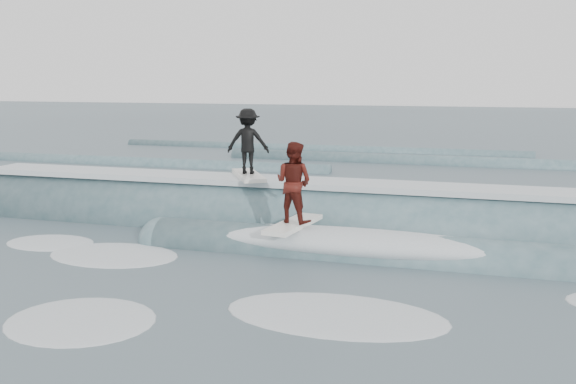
# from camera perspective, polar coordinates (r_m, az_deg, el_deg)

# --- Properties ---
(ground) EXTENTS (160.00, 160.00, 0.00)m
(ground) POSITION_cam_1_polar(r_m,az_deg,el_deg) (12.25, -4.70, -7.78)
(ground) COLOR #3B4B56
(ground) RESTS_ON ground
(breaking_wave) EXTENTS (20.74, 3.96, 2.35)m
(breaking_wave) POSITION_cam_1_polar(r_m,az_deg,el_deg) (15.92, 1.63, -3.40)
(breaking_wave) COLOR #3D5F67
(breaking_wave) RESTS_ON ground
(surfer_black) EXTENTS (1.49, 2.00, 1.75)m
(surfer_black) POSITION_cam_1_polar(r_m,az_deg,el_deg) (16.38, -3.58, 4.25)
(surfer_black) COLOR silver
(surfer_black) RESTS_ON ground
(surfer_red) EXTENTS (1.00, 2.06, 1.86)m
(surfer_red) POSITION_cam_1_polar(r_m,az_deg,el_deg) (13.81, 0.50, 0.50)
(surfer_red) COLOR white
(surfer_red) RESTS_ON ground
(whitewater) EXTENTS (14.76, 5.61, 0.10)m
(whitewater) POSITION_cam_1_polar(r_m,az_deg,el_deg) (11.81, -4.13, -8.45)
(whitewater) COLOR silver
(whitewater) RESTS_ON ground
(far_swells) EXTENTS (38.29, 8.65, 0.80)m
(far_swells) POSITION_cam_1_polar(r_m,az_deg,el_deg) (29.76, 1.60, 2.82)
(far_swells) COLOR #3D5F67
(far_swells) RESTS_ON ground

